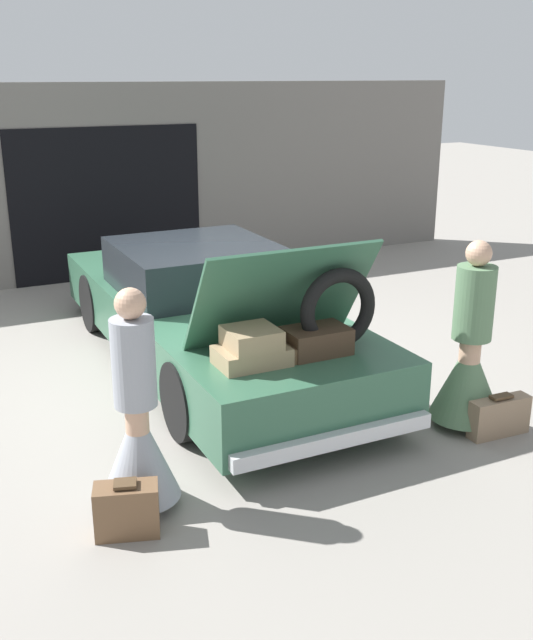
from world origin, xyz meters
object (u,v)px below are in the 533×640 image
(suitcase_beside_left_person, at_px, (127,510))
(person_left, at_px, (138,432))
(car, at_px, (208,312))
(person_right, at_px, (469,362))
(suitcase_beside_right_person, at_px, (499,417))

(suitcase_beside_left_person, bearing_deg, person_left, 58.16)
(car, xyz_separation_m, suitcase_beside_left_person, (-1.64, -2.64, -0.38))
(person_right, xyz_separation_m, suitcase_beside_left_person, (-3.09, -0.32, -0.40))
(car, distance_m, suitcase_beside_right_person, 3.08)
(person_left, distance_m, suitcase_beside_right_person, 3.07)
(car, relative_size, person_left, 3.23)
(person_left, relative_size, suitcase_beside_right_person, 2.89)
(person_right, bearing_deg, person_left, 89.22)
(person_left, bearing_deg, car, 135.66)
(person_left, height_order, suitcase_beside_left_person, person_left)
(suitcase_beside_left_person, bearing_deg, car, 58.22)
(car, xyz_separation_m, person_right, (1.45, -2.33, 0.02))
(person_left, bearing_deg, person_right, 77.74)
(person_left, relative_size, person_right, 0.98)
(car, distance_m, person_right, 2.74)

